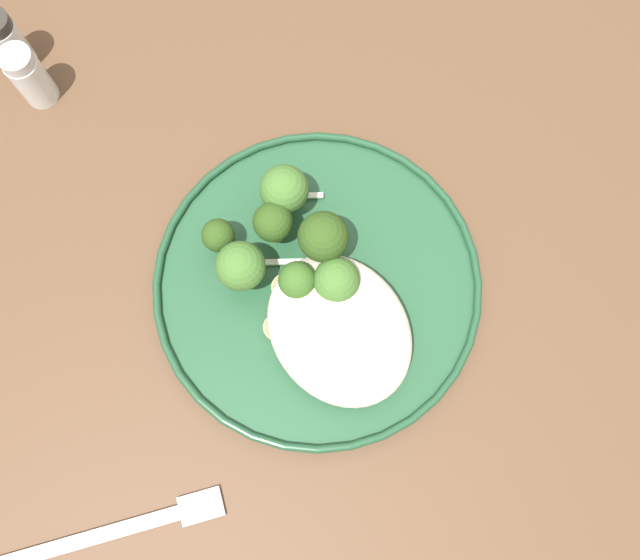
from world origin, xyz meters
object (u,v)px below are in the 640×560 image
(broccoli_floret_beside_noodles, at_px, (323,237))
(broccoli_floret_rear_charred, at_px, (241,267))
(seared_scallop_rear_pale, at_px, (368,315))
(seared_scallop_on_noodles, at_px, (277,328))
(dinner_fork, at_px, (121,529))
(broccoli_floret_front_edge, at_px, (297,281))
(seared_scallop_half_hidden, at_px, (379,357))
(seared_scallop_left_edge, at_px, (315,300))
(broccoli_floret_tall_stalk, at_px, (284,190))
(broccoli_floret_small_sprig, at_px, (336,281))
(broccoli_floret_near_rim, at_px, (273,223))
(seared_scallop_tilted_round, at_px, (286,289))
(salt_shaker, at_px, (29,76))
(dinner_plate, at_px, (320,283))
(seared_scallop_front_small, at_px, (342,343))
(broccoli_floret_left_leaning, at_px, (219,236))
(pepper_shaker, at_px, (7,41))

(broccoli_floret_beside_noodles, bearing_deg, broccoli_floret_rear_charred, 76.10)
(seared_scallop_rear_pale, distance_m, seared_scallop_on_noodles, 0.08)
(dinner_fork, bearing_deg, broccoli_floret_front_edge, -69.50)
(seared_scallop_half_hidden, height_order, seared_scallop_left_edge, same)
(broccoli_floret_tall_stalk, height_order, broccoli_floret_small_sprig, broccoli_floret_tall_stalk)
(seared_scallop_half_hidden, xyz_separation_m, broccoli_floret_front_edge, (0.09, 0.02, 0.02))
(broccoli_floret_near_rim, bearing_deg, broccoli_floret_front_edge, 168.76)
(broccoli_floret_near_rim, height_order, dinner_fork, broccoli_floret_near_rim)
(seared_scallop_rear_pale, relative_size, broccoli_floret_tall_stalk, 0.42)
(broccoli_floret_beside_noodles, relative_size, broccoli_floret_small_sprig, 1.26)
(seared_scallop_tilted_round, height_order, salt_shaker, salt_shaker)
(dinner_plate, bearing_deg, salt_shaker, 20.74)
(broccoli_floret_tall_stalk, xyz_separation_m, broccoli_floret_rear_charred, (-0.04, 0.07, 0.00))
(seared_scallop_front_small, bearing_deg, seared_scallop_rear_pale, -77.98)
(seared_scallop_tilted_round, distance_m, broccoli_floret_beside_noodles, 0.06)
(seared_scallop_front_small, relative_size, broccoli_floret_left_leaning, 0.74)
(pepper_shaker, bearing_deg, seared_scallop_rear_pale, -161.59)
(dinner_plate, distance_m, dinner_fork, 0.26)
(broccoli_floret_front_edge, bearing_deg, pepper_shaker, 15.68)
(seared_scallop_half_hidden, relative_size, seared_scallop_front_small, 0.88)
(salt_shaker, bearing_deg, seared_scallop_left_edge, -162.25)
(broccoli_floret_front_edge, height_order, broccoli_floret_beside_noodles, broccoli_floret_beside_noodles)
(seared_scallop_on_noodles, xyz_separation_m, broccoli_floret_small_sprig, (0.00, -0.06, 0.02))
(seared_scallop_rear_pale, height_order, pepper_shaker, pepper_shaker)
(seared_scallop_tilted_round, bearing_deg, broccoli_floret_small_sprig, -121.48)
(broccoli_floret_front_edge, bearing_deg, seared_scallop_on_noodles, 120.02)
(seared_scallop_rear_pale, bearing_deg, broccoli_floret_front_edge, 33.40)
(seared_scallop_on_noodles, xyz_separation_m, broccoli_floret_tall_stalk, (0.09, -0.07, 0.03))
(broccoli_floret_near_rim, xyz_separation_m, broccoli_floret_small_sprig, (-0.07, -0.02, -0.00))
(broccoli_floret_tall_stalk, xyz_separation_m, broccoli_floret_small_sprig, (-0.09, 0.01, -0.01))
(dinner_fork, bearing_deg, broccoli_floret_beside_noodles, -69.03)
(dinner_plate, distance_m, seared_scallop_tilted_round, 0.03)
(seared_scallop_rear_pale, distance_m, broccoli_floret_small_sprig, 0.04)
(seared_scallop_tilted_round, xyz_separation_m, broccoli_floret_front_edge, (-0.00, -0.01, 0.02))
(seared_scallop_left_edge, height_order, pepper_shaker, pepper_shaker)
(seared_scallop_front_small, xyz_separation_m, broccoli_floret_small_sprig, (0.04, -0.02, 0.02))
(broccoli_floret_near_rim, distance_m, broccoli_floret_small_sprig, 0.07)
(dinner_plate, distance_m, pepper_shaker, 0.37)
(seared_scallop_front_small, bearing_deg, broccoli_floret_small_sprig, -28.09)
(broccoli_floret_tall_stalk, distance_m, salt_shaker, 0.26)
(seared_scallop_half_hidden, relative_size, seared_scallop_on_noodles, 1.28)
(dinner_plate, height_order, seared_scallop_half_hidden, seared_scallop_half_hidden)
(broccoli_floret_beside_noodles, relative_size, salt_shaker, 0.98)
(seared_scallop_left_edge, height_order, broccoli_floret_near_rim, broccoli_floret_near_rim)
(broccoli_floret_tall_stalk, distance_m, pepper_shaker, 0.30)
(dinner_plate, relative_size, broccoli_floret_left_leaning, 6.52)
(seared_scallop_on_noodles, xyz_separation_m, broccoli_floret_rear_charred, (0.05, -0.00, 0.03))
(seared_scallop_on_noodles, distance_m, pepper_shaker, 0.37)
(seared_scallop_left_edge, height_order, broccoli_floret_left_leaning, broccoli_floret_left_leaning)
(seared_scallop_on_noodles, bearing_deg, dinner_plate, -75.02)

